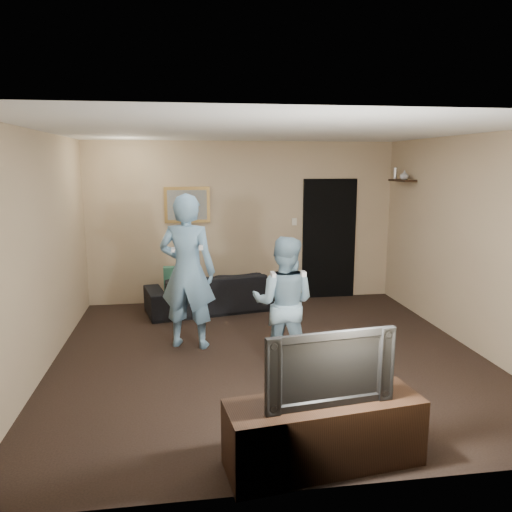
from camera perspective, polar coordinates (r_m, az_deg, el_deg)
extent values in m
plane|color=black|center=(6.07, 1.48, -11.23)|extent=(5.00, 5.00, 0.00)
cube|color=silver|center=(5.64, 1.61, 14.09)|extent=(5.00, 5.00, 0.04)
cube|color=tan|center=(8.16, -1.48, 3.86)|extent=(5.00, 0.04, 2.60)
cube|color=tan|center=(3.34, 8.98, -6.15)|extent=(5.00, 0.04, 2.60)
cube|color=tan|center=(5.83, -23.43, 0.29)|extent=(0.04, 5.00, 2.60)
cube|color=tan|center=(6.61, 23.41, 1.41)|extent=(0.04, 5.00, 2.60)
imported|color=black|center=(7.76, -5.01, -4.10)|extent=(2.12, 1.17, 0.58)
cube|color=#1B5240|center=(7.71, -8.81, -2.86)|extent=(0.46, 0.16, 0.46)
cube|color=olive|center=(8.05, -7.88, 5.82)|extent=(0.72, 0.05, 0.57)
cube|color=slate|center=(8.02, -7.87, 5.80)|extent=(0.62, 0.01, 0.47)
cube|color=black|center=(8.47, 8.34, 1.95)|extent=(0.90, 0.06, 2.00)
cube|color=silver|center=(8.28, 4.40, 3.93)|extent=(0.08, 0.02, 0.12)
cube|color=black|center=(8.09, 16.38, 8.28)|extent=(0.20, 0.60, 0.03)
imported|color=silver|center=(8.03, 16.59, 8.86)|extent=(0.17, 0.17, 0.14)
cylinder|color=silver|center=(8.33, 15.64, 9.10)|extent=(0.06, 0.06, 0.18)
cube|color=black|center=(4.02, 7.77, -19.44)|extent=(1.53, 0.66, 0.53)
imported|color=black|center=(3.77, 7.98, -12.21)|extent=(0.99, 0.25, 0.57)
imported|color=#6E9BBF|center=(6.14, -7.84, -1.77)|extent=(0.80, 0.64, 1.90)
cube|color=white|center=(5.86, -9.45, 0.71)|extent=(0.04, 0.14, 0.04)
cube|color=white|center=(5.86, -6.33, 0.98)|extent=(0.05, 0.09, 0.05)
imported|color=#7FA4BA|center=(5.50, 3.18, -5.41)|extent=(0.87, 0.78, 1.48)
cube|color=white|center=(5.17, 1.97, -2.11)|extent=(0.04, 0.14, 0.04)
cube|color=white|center=(5.23, 5.42, -2.03)|extent=(0.05, 0.09, 0.05)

